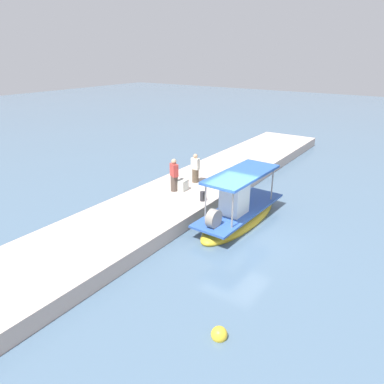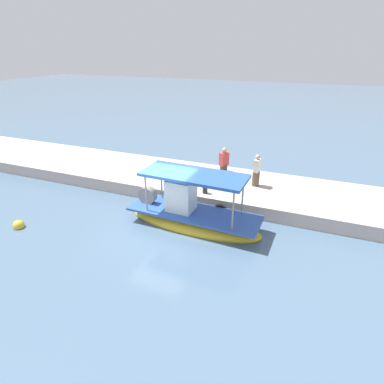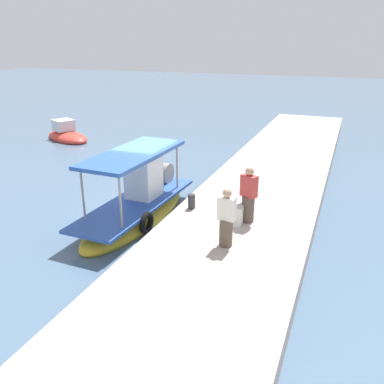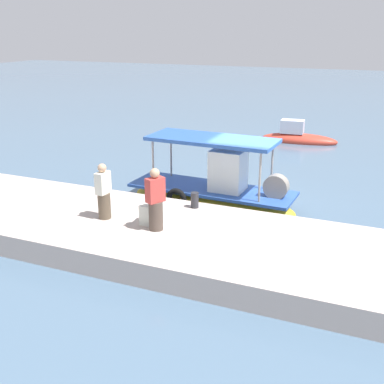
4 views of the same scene
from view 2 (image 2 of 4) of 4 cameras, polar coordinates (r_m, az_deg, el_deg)
ground_plane at (r=13.75m, az=-5.65°, el=-6.16°), size 120.00×120.00×0.00m
dock_quay at (r=17.07m, az=0.77°, el=1.70°), size 36.00×4.39×0.65m
main_fishing_boat at (r=13.56m, az=-0.06°, el=-4.27°), size 5.99×1.98×2.75m
fisherman_near_bollard at (r=16.46m, az=5.77°, el=4.83°), size 0.52×0.56×1.73m
fisherman_by_crate at (r=15.98m, az=11.58°, el=3.61°), size 0.38×0.47×1.63m
mooring_bollard at (r=15.03m, az=2.38°, el=0.66°), size 0.24×0.24×0.48m
cargo_crate at (r=16.30m, az=6.39°, el=2.70°), size 0.59×0.48×0.57m
marker_buoy at (r=15.45m, az=-28.87°, el=-5.32°), size 0.47×0.47×0.47m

